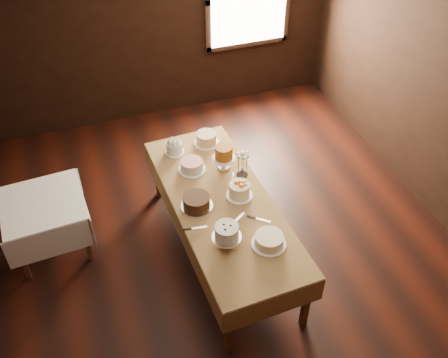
# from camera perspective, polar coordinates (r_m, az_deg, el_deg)

# --- Properties ---
(floor) EXTENTS (5.00, 6.00, 0.01)m
(floor) POSITION_cam_1_polar(r_m,az_deg,el_deg) (5.62, 0.67, -8.57)
(floor) COLOR black
(floor) RESTS_ON ground
(ceiling) EXTENTS (5.00, 6.00, 0.01)m
(ceiling) POSITION_cam_1_polar(r_m,az_deg,el_deg) (3.91, 1.00, 18.80)
(ceiling) COLOR beige
(ceiling) RESTS_ON wall_back
(wall_back) EXTENTS (5.00, 0.02, 2.80)m
(wall_back) POSITION_cam_1_polar(r_m,az_deg,el_deg) (7.13, -7.65, 17.05)
(wall_back) COLOR black
(wall_back) RESTS_ON ground
(display_table) EXTENTS (1.08, 2.50, 0.76)m
(display_table) POSITION_cam_1_polar(r_m,az_deg,el_deg) (5.14, -0.20, -3.01)
(display_table) COLOR #452513
(display_table) RESTS_ON ground
(side_table) EXTENTS (0.88, 0.88, 0.69)m
(side_table) POSITION_cam_1_polar(r_m,az_deg,el_deg) (5.57, -19.72, -3.10)
(side_table) COLOR #452513
(side_table) RESTS_ON ground
(cake_meringue) EXTENTS (0.23, 0.23, 0.14)m
(cake_meringue) POSITION_cam_1_polar(r_m,az_deg,el_deg) (5.69, -5.63, 3.51)
(cake_meringue) COLOR white
(cake_meringue) RESTS_ON display_table
(cake_speckled) EXTENTS (0.29, 0.29, 0.14)m
(cake_speckled) POSITION_cam_1_polar(r_m,az_deg,el_deg) (5.80, -2.01, 4.57)
(cake_speckled) COLOR white
(cake_speckled) RESTS_ON display_table
(cake_lattice) EXTENTS (0.30, 0.30, 0.11)m
(cake_lattice) POSITION_cam_1_polar(r_m,az_deg,el_deg) (5.45, -3.65, 1.46)
(cake_lattice) COLOR white
(cake_lattice) RESTS_ON display_table
(cake_caramel) EXTENTS (0.25, 0.25, 0.29)m
(cake_caramel) POSITION_cam_1_polar(r_m,az_deg,el_deg) (5.43, -0.02, 2.36)
(cake_caramel) COLOR white
(cake_caramel) RESTS_ON display_table
(cake_chocolate) EXTENTS (0.38, 0.38, 0.13)m
(cake_chocolate) POSITION_cam_1_polar(r_m,az_deg,el_deg) (5.02, -3.13, -2.59)
(cake_chocolate) COLOR silver
(cake_chocolate) RESTS_ON display_table
(cake_flowers) EXTENTS (0.27, 0.27, 0.16)m
(cake_flowers) POSITION_cam_1_polar(r_m,az_deg,el_deg) (5.11, 1.75, -1.31)
(cake_flowers) COLOR white
(cake_flowers) RESTS_ON display_table
(cake_swirl) EXTENTS (0.30, 0.30, 0.25)m
(cake_swirl) POSITION_cam_1_polar(r_m,az_deg,el_deg) (4.63, 0.30, -6.50)
(cake_swirl) COLOR silver
(cake_swirl) RESTS_ON display_table
(cake_cream) EXTENTS (0.33, 0.33, 0.11)m
(cake_cream) POSITION_cam_1_polar(r_m,az_deg,el_deg) (4.69, 5.10, -6.92)
(cake_cream) COLOR white
(cake_cream) RESTS_ON display_table
(cake_server_a) EXTENTS (0.21, 0.16, 0.01)m
(cake_server_a) POSITION_cam_1_polar(r_m,az_deg,el_deg) (4.95, 1.79, -4.28)
(cake_server_a) COLOR silver
(cake_server_a) RESTS_ON display_table
(cake_server_b) EXTENTS (0.20, 0.17, 0.01)m
(cake_server_b) POSITION_cam_1_polar(r_m,az_deg,el_deg) (4.93, 4.45, -4.64)
(cake_server_b) COLOR silver
(cake_server_b) RESTS_ON display_table
(cake_server_d) EXTENTS (0.13, 0.23, 0.01)m
(cake_server_d) POSITION_cam_1_polar(r_m,az_deg,el_deg) (5.38, 1.00, 0.22)
(cake_server_d) COLOR silver
(cake_server_d) RESTS_ON display_table
(cake_server_e) EXTENTS (0.24, 0.06, 0.01)m
(cake_server_e) POSITION_cam_1_polar(r_m,az_deg,el_deg) (4.86, -2.79, -5.49)
(cake_server_e) COLOR silver
(cake_server_e) RESTS_ON display_table
(flower_vase) EXTENTS (0.15, 0.15, 0.13)m
(flower_vase) POSITION_cam_1_polar(r_m,az_deg,el_deg) (5.33, 2.07, 0.62)
(flower_vase) COLOR #2D2823
(flower_vase) RESTS_ON display_table
(flower_bouquet) EXTENTS (0.14, 0.14, 0.20)m
(flower_bouquet) POSITION_cam_1_polar(r_m,az_deg,el_deg) (5.21, 2.11, 2.16)
(flower_bouquet) COLOR white
(flower_bouquet) RESTS_ON flower_vase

